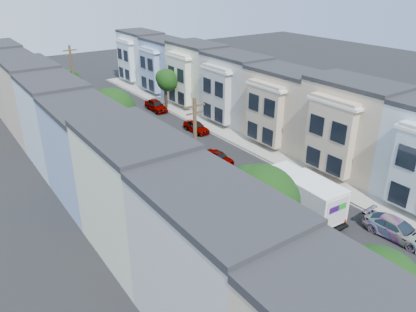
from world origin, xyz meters
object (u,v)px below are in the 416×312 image
(tree_e, at_px, (66,87))
(lead_sedan, at_px, (219,157))
(tree_b, at_px, (259,204))
(parked_right_d, at_px, (156,106))
(tree_d, at_px, (112,112))
(parked_left_d, at_px, (155,171))
(utility_pole_near, at_px, (195,166))
(parked_left_c, at_px, (232,230))
(parked_right_c, at_px, (196,127))
(fedex_truck, at_px, (303,194))
(tree_far_r, at_px, (167,81))
(parked_right_b, at_px, (320,190))
(utility_pole_far, at_px, (75,88))
(tree_a, at_px, (374,296))
(parked_right_a, at_px, (397,229))
(parked_left_b, at_px, (317,295))
(tree_c, at_px, (166,156))

(tree_e, xyz_separation_m, lead_sedan, (8.22, -21.48, -3.90))
(tree_b, height_order, lead_sedan, tree_b)
(tree_e, xyz_separation_m, parked_right_d, (11.20, -2.70, -3.75))
(tree_d, relative_size, parked_left_d, 1.89)
(utility_pole_near, distance_m, parked_left_c, 5.39)
(tree_d, relative_size, parked_right_c, 1.80)
(fedex_truck, bearing_deg, tree_d, 115.80)
(parked_right_d, bearing_deg, tree_d, -131.30)
(tree_b, relative_size, lead_sedan, 2.05)
(tree_far_r, distance_m, parked_right_b, 29.77)
(parked_right_c, bearing_deg, utility_pole_far, 139.65)
(tree_a, bearing_deg, parked_right_a, 24.38)
(tree_e, distance_m, parked_left_b, 40.50)
(parked_right_c, bearing_deg, parked_right_a, -91.18)
(tree_far_r, distance_m, parked_right_c, 10.99)
(utility_pole_near, xyz_separation_m, fedex_truck, (7.87, -3.36, -3.31))
(parked_left_c, relative_size, parked_right_c, 1.07)
(lead_sedan, xyz_separation_m, parked_right_a, (2.98, -17.74, 0.09))
(tree_e, bearing_deg, parked_right_a, -74.06)
(utility_pole_near, height_order, parked_left_b, utility_pole_near)
(lead_sedan, bearing_deg, utility_pole_far, 108.94)
(tree_a, height_order, utility_pole_near, utility_pole_near)
(tree_e, relative_size, parked_left_d, 1.69)
(utility_pole_near, distance_m, utility_pole_far, 26.00)
(tree_c, xyz_separation_m, utility_pole_near, (0.00, -4.22, 0.76))
(parked_left_b, relative_size, parked_right_c, 1.10)
(lead_sedan, relative_size, parked_right_b, 0.85)
(tree_d, distance_m, parked_left_d, 7.47)
(tree_far_r, height_order, lead_sedan, tree_far_r)
(tree_far_r, bearing_deg, parked_right_c, -100.96)
(tree_b, xyz_separation_m, parked_right_c, (11.20, 23.64, -4.67))
(parked_right_a, bearing_deg, lead_sedan, 95.08)
(tree_e, height_order, parked_right_c, tree_e)
(parked_right_a, xyz_separation_m, parked_right_b, (0.00, 7.12, -0.04))
(parked_left_c, relative_size, parked_right_a, 0.96)
(tree_c, height_order, parked_right_a, tree_c)
(tree_a, xyz_separation_m, parked_right_c, (11.20, 31.43, -3.72))
(parked_left_b, xyz_separation_m, parked_left_c, (0.00, 7.90, 0.03))
(parked_left_c, height_order, parked_right_c, parked_right_c)
(utility_pole_near, height_order, parked_right_c, utility_pole_near)
(tree_c, bearing_deg, parked_left_b, -84.57)
(lead_sedan, bearing_deg, parked_right_a, -86.36)
(tree_a, bearing_deg, tree_e, 90.00)
(parked_left_d, height_order, parked_right_d, parked_right_d)
(tree_e, height_order, parked_right_a, tree_e)
(parked_left_b, bearing_deg, tree_e, 90.59)
(fedex_truck, xyz_separation_m, parked_right_c, (3.33, 20.24, -1.17))
(tree_c, relative_size, parked_left_d, 1.65)
(tree_far_r, xyz_separation_m, fedex_truck, (-5.33, -30.53, -2.13))
(tree_c, bearing_deg, tree_d, 90.00)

